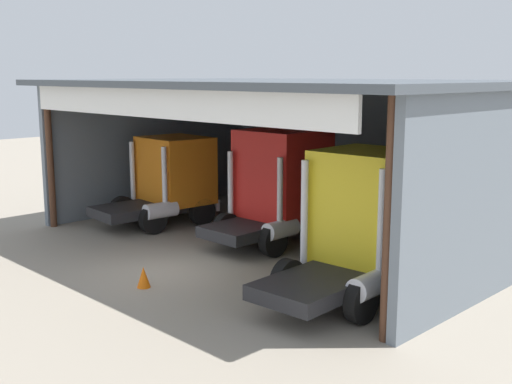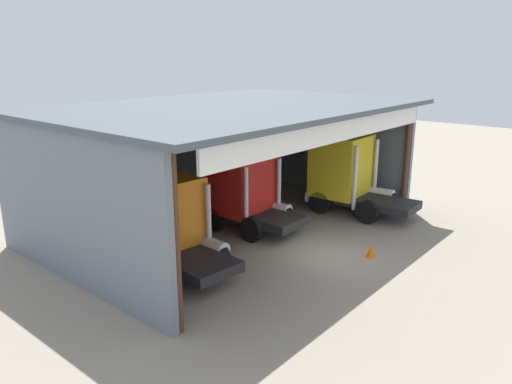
{
  "view_description": "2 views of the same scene",
  "coord_description": "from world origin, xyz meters",
  "px_view_note": "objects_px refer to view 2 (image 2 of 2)",
  "views": [
    {
      "loc": [
        14.2,
        -10.64,
        5.51
      ],
      "look_at": [
        0.0,
        3.5,
        1.8
      ],
      "focal_mm": 44.56,
      "sensor_mm": 36.0,
      "label": 1
    },
    {
      "loc": [
        -14.82,
        -9.03,
        7.3
      ],
      "look_at": [
        0.0,
        3.5,
        1.8
      ],
      "focal_mm": 34.07,
      "sensor_mm": 36.0,
      "label": 2
    }
  ],
  "objects_px": {
    "truck_yellow_center_left_bay": "(347,172)",
    "oil_drum": "(222,186)",
    "truck_orange_right_bay": "(167,223)",
    "tool_cart": "(142,210)",
    "truck_red_left_bay": "(242,184)",
    "traffic_cone": "(371,250)"
  },
  "relations": [
    {
      "from": "truck_red_left_bay",
      "to": "tool_cart",
      "type": "bearing_deg",
      "value": 119.28
    },
    {
      "from": "truck_yellow_center_left_bay",
      "to": "oil_drum",
      "type": "xyz_separation_m",
      "value": [
        -1.82,
        6.5,
        -1.46
      ]
    },
    {
      "from": "traffic_cone",
      "to": "truck_red_left_bay",
      "type": "bearing_deg",
      "value": 96.07
    },
    {
      "from": "truck_yellow_center_left_bay",
      "to": "truck_orange_right_bay",
      "type": "bearing_deg",
      "value": 169.03
    },
    {
      "from": "truck_orange_right_bay",
      "to": "tool_cart",
      "type": "bearing_deg",
      "value": 67.19
    },
    {
      "from": "oil_drum",
      "to": "traffic_cone",
      "type": "height_order",
      "value": "oil_drum"
    },
    {
      "from": "oil_drum",
      "to": "traffic_cone",
      "type": "bearing_deg",
      "value": -104.0
    },
    {
      "from": "truck_orange_right_bay",
      "to": "truck_yellow_center_left_bay",
      "type": "bearing_deg",
      "value": -3.69
    },
    {
      "from": "truck_red_left_bay",
      "to": "oil_drum",
      "type": "height_order",
      "value": "truck_red_left_bay"
    },
    {
      "from": "oil_drum",
      "to": "truck_red_left_bay",
      "type": "bearing_deg",
      "value": -126.4
    },
    {
      "from": "truck_orange_right_bay",
      "to": "traffic_cone",
      "type": "distance_m",
      "value": 7.57
    },
    {
      "from": "tool_cart",
      "to": "traffic_cone",
      "type": "height_order",
      "value": "tool_cart"
    },
    {
      "from": "truck_yellow_center_left_bay",
      "to": "tool_cart",
      "type": "distance_m",
      "value": 9.72
    },
    {
      "from": "truck_orange_right_bay",
      "to": "truck_red_left_bay",
      "type": "bearing_deg",
      "value": 14.02
    },
    {
      "from": "truck_orange_right_bay",
      "to": "traffic_cone",
      "type": "xyz_separation_m",
      "value": [
        5.46,
        -5.06,
        -1.41
      ]
    },
    {
      "from": "truck_yellow_center_left_bay",
      "to": "oil_drum",
      "type": "height_order",
      "value": "truck_yellow_center_left_bay"
    },
    {
      "from": "oil_drum",
      "to": "truck_orange_right_bay",
      "type": "bearing_deg",
      "value": -147.49
    },
    {
      "from": "oil_drum",
      "to": "truck_yellow_center_left_bay",
      "type": "bearing_deg",
      "value": -74.33
    },
    {
      "from": "traffic_cone",
      "to": "truck_yellow_center_left_bay",
      "type": "bearing_deg",
      "value": 39.97
    },
    {
      "from": "truck_red_left_bay",
      "to": "tool_cart",
      "type": "distance_m",
      "value": 4.88
    },
    {
      "from": "truck_yellow_center_left_bay",
      "to": "oil_drum",
      "type": "relative_size",
      "value": 5.79
    },
    {
      "from": "truck_red_left_bay",
      "to": "truck_yellow_center_left_bay",
      "type": "bearing_deg",
      "value": -24.94
    }
  ]
}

